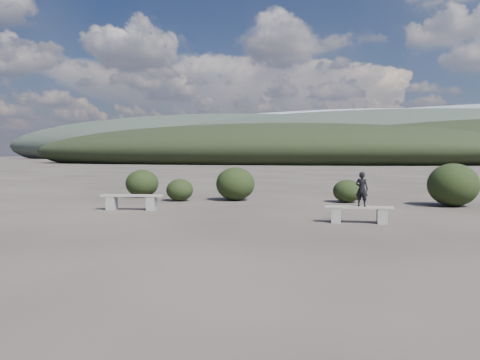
% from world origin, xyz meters
% --- Properties ---
extents(ground, '(1200.00, 1200.00, 0.00)m').
position_xyz_m(ground, '(0.00, 0.00, 0.00)').
color(ground, '#322B27').
rests_on(ground, ground).
extents(bench_left, '(2.05, 0.83, 0.50)m').
position_xyz_m(bench_left, '(-4.68, 4.58, 0.30)').
color(bench_left, gray).
rests_on(bench_left, ground).
extents(bench_right, '(1.80, 0.60, 0.44)m').
position_xyz_m(bench_right, '(2.56, 3.77, 0.27)').
color(bench_right, gray).
rests_on(bench_right, ground).
extents(seated_person, '(0.38, 0.30, 0.91)m').
position_xyz_m(seated_person, '(2.63, 3.78, 0.90)').
color(seated_person, black).
rests_on(seated_person, bench_right).
extents(shrub_a, '(1.05, 1.05, 0.86)m').
position_xyz_m(shrub_a, '(-4.47, 7.84, 0.43)').
color(shrub_a, black).
rests_on(shrub_a, ground).
extents(shrub_b, '(1.54, 1.54, 1.32)m').
position_xyz_m(shrub_b, '(-2.47, 8.71, 0.66)').
color(shrub_b, black).
rests_on(shrub_b, ground).
extents(shrub_c, '(1.08, 1.08, 0.87)m').
position_xyz_m(shrub_c, '(1.83, 9.21, 0.43)').
color(shrub_c, black).
rests_on(shrub_c, ground).
extents(shrub_d, '(1.73, 1.73, 1.51)m').
position_xyz_m(shrub_d, '(5.46, 8.94, 0.76)').
color(shrub_d, black).
rests_on(shrub_d, ground).
extents(shrub_f, '(1.39, 1.39, 1.18)m').
position_xyz_m(shrub_f, '(-6.74, 8.93, 0.59)').
color(shrub_f, black).
rests_on(shrub_f, ground).
extents(mountain_ridges, '(500.00, 400.00, 56.00)m').
position_xyz_m(mountain_ridges, '(-7.48, 339.06, 10.84)').
color(mountain_ridges, black).
rests_on(mountain_ridges, ground).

